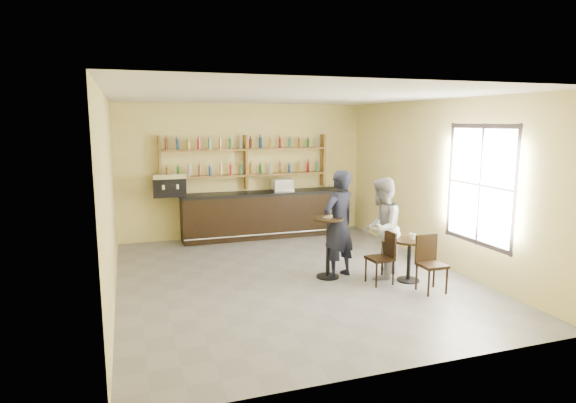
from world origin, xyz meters
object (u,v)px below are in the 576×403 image
object	(u,v)px
pedestal_table	(328,248)
man_main	(339,224)
pastry_case	(282,185)
cafe_table	(409,260)
bar_counter	(265,214)
chair_south	(432,265)
patron_second	(381,228)
chair_west	(380,258)
espresso_machine	(169,185)

from	to	relation	value
pedestal_table	man_main	xyz separation A→B (m)	(0.20, -0.01, 0.42)
pastry_case	cafe_table	size ratio (longest dim) A/B	0.65
bar_counter	chair_south	bearing A→B (deg)	-71.63
pedestal_table	man_main	bearing A→B (deg)	-3.81
cafe_table	patron_second	size ratio (longest dim) A/B	0.41
pastry_case	pedestal_table	bearing A→B (deg)	-89.50
pastry_case	chair_west	bearing A→B (deg)	-78.54
bar_counter	pastry_case	size ratio (longest dim) A/B	8.37
espresso_machine	pastry_case	xyz separation A→B (m)	(2.67, 0.00, -0.11)
pedestal_table	patron_second	bearing A→B (deg)	-17.59
bar_counter	cafe_table	size ratio (longest dim) A/B	5.47
man_main	cafe_table	size ratio (longest dim) A/B	2.60
pedestal_table	chair_west	bearing A→B (deg)	-39.13
pastry_case	chair_west	world-z (taller)	pastry_case
bar_counter	cafe_table	world-z (taller)	bar_counter
espresso_machine	pedestal_table	size ratio (longest dim) A/B	0.65
cafe_table	chair_west	size ratio (longest dim) A/B	0.82
espresso_machine	bar_counter	bearing A→B (deg)	2.77
pastry_case	patron_second	xyz separation A→B (m)	(0.67, -3.65, -0.35)
cafe_table	chair_west	xyz separation A→B (m)	(-0.55, 0.05, 0.08)
chair_south	chair_west	bearing A→B (deg)	132.41
pedestal_table	cafe_table	xyz separation A→B (m)	(1.27, -0.63, -0.18)
patron_second	cafe_table	bearing A→B (deg)	90.06
pastry_case	man_main	xyz separation A→B (m)	(-0.03, -3.37, -0.28)
man_main	patron_second	xyz separation A→B (m)	(0.70, -0.27, -0.07)
chair_west	pedestal_table	bearing A→B (deg)	-133.10
chair_south	patron_second	world-z (taller)	patron_second
patron_second	pastry_case	bearing A→B (deg)	-126.07
espresso_machine	cafe_table	world-z (taller)	espresso_machine
man_main	chair_south	world-z (taller)	man_main
espresso_machine	cafe_table	bearing A→B (deg)	-44.36
espresso_machine	chair_west	bearing A→B (deg)	-48.55
pedestal_table	chair_west	world-z (taller)	pedestal_table
pastry_case	chair_south	xyz separation A→B (m)	(1.09, -4.59, -0.79)
cafe_table	chair_south	xyz separation A→B (m)	(0.05, -0.60, 0.09)
pedestal_table	chair_south	xyz separation A→B (m)	(1.32, -1.23, -0.09)
man_main	chair_west	distance (m)	0.93
cafe_table	chair_west	bearing A→B (deg)	174.81
pedestal_table	chair_west	xyz separation A→B (m)	(0.72, -0.58, -0.09)
chair_south	pastry_case	bearing A→B (deg)	103.02
cafe_table	chair_south	world-z (taller)	chair_south
pedestal_table	cafe_table	bearing A→B (deg)	-26.57
cafe_table	chair_south	bearing A→B (deg)	-85.24
bar_counter	man_main	world-z (taller)	man_main
cafe_table	patron_second	bearing A→B (deg)	136.55
chair_west	chair_south	bearing A→B (deg)	38.75
espresso_machine	patron_second	world-z (taller)	patron_second
espresso_machine	chair_south	world-z (taller)	espresso_machine
man_main	cafe_table	xyz separation A→B (m)	(1.07, -0.62, -0.60)
espresso_machine	man_main	distance (m)	4.30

